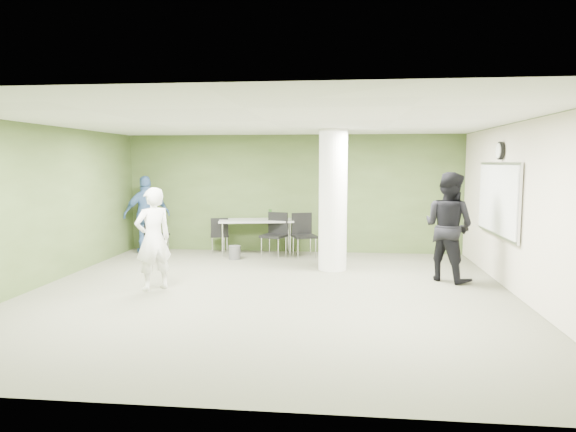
# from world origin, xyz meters

# --- Properties ---
(floor) EXTENTS (8.00, 8.00, 0.00)m
(floor) POSITION_xyz_m (0.00, 0.00, 0.00)
(floor) COLOR #4E4E3E
(floor) RESTS_ON ground
(ceiling) EXTENTS (8.00, 8.00, 0.00)m
(ceiling) POSITION_xyz_m (0.00, 0.00, 2.80)
(ceiling) COLOR white
(ceiling) RESTS_ON wall_back
(wall_back) EXTENTS (8.00, 2.80, 0.02)m
(wall_back) POSITION_xyz_m (0.00, 4.00, 1.40)
(wall_back) COLOR #3D4F25
(wall_back) RESTS_ON floor
(wall_left) EXTENTS (0.02, 8.00, 2.80)m
(wall_left) POSITION_xyz_m (-4.00, 0.00, 1.40)
(wall_left) COLOR #3D4F25
(wall_left) RESTS_ON floor
(wall_right_cream) EXTENTS (0.02, 8.00, 2.80)m
(wall_right_cream) POSITION_xyz_m (4.00, 0.00, 1.40)
(wall_right_cream) COLOR beige
(wall_right_cream) RESTS_ON floor
(column) EXTENTS (0.56, 0.56, 2.80)m
(column) POSITION_xyz_m (1.00, 2.00, 1.40)
(column) COLOR silver
(column) RESTS_ON floor
(whiteboard) EXTENTS (0.05, 2.30, 1.30)m
(whiteboard) POSITION_xyz_m (3.92, 1.20, 1.50)
(whiteboard) COLOR silver
(whiteboard) RESTS_ON wall_right_cream
(wall_clock) EXTENTS (0.06, 0.32, 0.32)m
(wall_clock) POSITION_xyz_m (3.92, 1.20, 2.35)
(wall_clock) COLOR black
(wall_clock) RESTS_ON wall_right_cream
(folding_table) EXTENTS (1.82, 1.04, 1.06)m
(folding_table) POSITION_xyz_m (-0.80, 3.55, 0.77)
(folding_table) COLOR #989993
(folding_table) RESTS_ON floor
(wastebasket) EXTENTS (0.26, 0.26, 0.30)m
(wastebasket) POSITION_xyz_m (-1.18, 2.85, 0.15)
(wastebasket) COLOR #4C4C4C
(wastebasket) RESTS_ON floor
(chair_back_left) EXTENTS (0.51, 0.51, 0.89)m
(chair_back_left) POSITION_xyz_m (-3.19, 3.35, 0.52)
(chair_back_left) COLOR black
(chair_back_left) RESTS_ON floor
(chair_back_right) EXTENTS (0.52, 0.52, 0.85)m
(chair_back_right) POSITION_xyz_m (-1.70, 3.57, 0.49)
(chair_back_right) COLOR black
(chair_back_right) RESTS_ON floor
(chair_table_left) EXTENTS (0.63, 0.63, 1.01)m
(chair_table_left) POSITION_xyz_m (-0.32, 3.25, 0.59)
(chair_table_left) COLOR black
(chair_table_left) RESTS_ON floor
(chair_table_right) EXTENTS (0.64, 0.64, 1.00)m
(chair_table_right) POSITION_xyz_m (0.31, 3.33, 0.58)
(chair_table_right) COLOR black
(chair_table_right) RESTS_ON floor
(woman_white) EXTENTS (0.74, 0.74, 1.73)m
(woman_white) POSITION_xyz_m (-1.97, 0.04, 0.87)
(woman_white) COLOR white
(woman_white) RESTS_ON floor
(man_black) EXTENTS (1.21, 1.20, 1.98)m
(man_black) POSITION_xyz_m (3.10, 1.27, 0.99)
(man_black) COLOR black
(man_black) RESTS_ON floor
(man_blue) EXTENTS (1.14, 0.96, 1.83)m
(man_blue) POSITION_xyz_m (-3.40, 3.40, 0.92)
(man_blue) COLOR #4168A3
(man_blue) RESTS_ON floor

